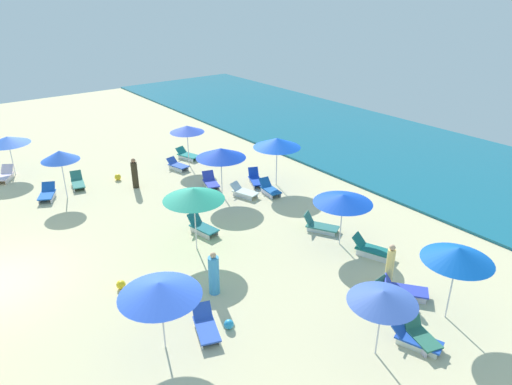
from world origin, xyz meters
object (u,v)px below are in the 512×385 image
(umbrella_0, at_px, (194,194))
(lounge_chair_1_1, at_px, (415,339))
(umbrella_8, at_px, (60,156))
(lounge_chair_4_0, at_px, (320,226))
(lounge_chair_2_1, at_px, (256,179))
(lounge_chair_3_0, at_px, (206,326))
(umbrella_3, at_px, (160,289))
(lounge_chair_9_1, at_px, (244,192))
(lounge_chair_2_0, at_px, (270,189))
(lounge_chair_5_1, at_px, (404,290))
(beach_ball_0, at_px, (118,177))
(umbrella_7, at_px, (8,140))
(umbrella_9, at_px, (221,153))
(beachgoer_2, at_px, (135,174))
(umbrella_6, at_px, (187,129))
(umbrella_2, at_px, (277,143))
(lounge_chair_4_1, at_px, (371,249))
(lounge_chair_8_1, at_px, (47,194))
(umbrella_1, at_px, (383,297))
(beach_ball_2, at_px, (229,324))
(lounge_chair_1_0, at_px, (420,335))
(lounge_chair_5_0, at_px, (393,295))
(beachgoer_0, at_px, (390,267))
(lounge_chair_7_0, at_px, (5,176))
(beach_ball_1, at_px, (121,285))
(lounge_chair_9_0, at_px, (211,182))
(lounge_chair_6_0, at_px, (187,155))
(umbrella_4, at_px, (343,199))
(lounge_chair_8_0, at_px, (78,182))
(umbrella_5, at_px, (458,254))
(lounge_chair_0_0, at_px, (202,227))

(umbrella_0, relative_size, lounge_chair_1_1, 1.69)
(umbrella_8, bearing_deg, lounge_chair_4_0, 37.22)
(lounge_chair_2_1, relative_size, lounge_chair_3_0, 0.95)
(umbrella_3, distance_m, lounge_chair_9_1, 11.14)
(lounge_chair_2_0, bearing_deg, lounge_chair_5_1, -91.98)
(beach_ball_0, bearing_deg, umbrella_7, -134.94)
(umbrella_9, height_order, beachgoer_2, umbrella_9)
(umbrella_6, height_order, lounge_chair_9_1, umbrella_6)
(umbrella_2, distance_m, lounge_chair_4_1, 8.17)
(lounge_chair_8_1, xyz_separation_m, beachgoer_2, (1.36, 4.12, 0.50))
(umbrella_1, height_order, beach_ball_2, umbrella_1)
(lounge_chair_1_1, bearing_deg, lounge_chair_4_0, 49.19)
(lounge_chair_5_1, bearing_deg, lounge_chair_8_1, 78.12)
(umbrella_6, bearing_deg, lounge_chair_1_0, -6.52)
(beachgoer_2, bearing_deg, lounge_chair_5_0, 152.00)
(beachgoer_0, bearing_deg, lounge_chair_7_0, 67.04)
(lounge_chair_2_1, xyz_separation_m, lounge_chair_9_1, (0.90, -1.44, -0.01))
(umbrella_0, bearing_deg, lounge_chair_1_1, 14.99)
(lounge_chair_3_0, distance_m, beach_ball_1, 3.93)
(lounge_chair_4_1, bearing_deg, lounge_chair_7_0, 99.76)
(lounge_chair_2_0, xyz_separation_m, beach_ball_0, (-6.48, -5.49, -0.09))
(lounge_chair_4_1, distance_m, umbrella_7, 20.19)
(beach_ball_2, bearing_deg, lounge_chair_5_0, 66.46)
(lounge_chair_7_0, bearing_deg, beach_ball_0, -5.24)
(umbrella_1, distance_m, umbrella_6, 17.18)
(lounge_chair_3_0, xyz_separation_m, lounge_chair_7_0, (-17.12, -2.34, 0.04))
(lounge_chair_2_0, bearing_deg, lounge_chair_9_0, 133.02)
(lounge_chair_6_0, height_order, umbrella_9, umbrella_9)
(lounge_chair_2_1, relative_size, umbrella_6, 0.64)
(lounge_chair_1_1, bearing_deg, beach_ball_1, 107.19)
(lounge_chair_6_0, relative_size, lounge_chair_7_0, 1.06)
(umbrella_2, xyz_separation_m, lounge_chair_7_0, (-9.51, -11.43, -2.10))
(lounge_chair_5_1, distance_m, lounge_chair_9_0, 12.18)
(beach_ball_0, bearing_deg, lounge_chair_9_0, 43.59)
(umbrella_4, distance_m, lounge_chair_4_1, 2.27)
(lounge_chair_2_0, relative_size, beach_ball_2, 4.80)
(umbrella_7, relative_size, lounge_chair_8_0, 1.41)
(beachgoer_0, bearing_deg, beachgoer_2, 56.46)
(lounge_chair_1_0, distance_m, umbrella_2, 12.78)
(umbrella_5, xyz_separation_m, beachgoer_2, (-15.92, -3.60, -1.61))
(lounge_chair_0_0, distance_m, lounge_chair_8_0, 8.75)
(lounge_chair_8_0, bearing_deg, lounge_chair_5_0, -60.33)
(umbrella_4, height_order, umbrella_8, umbrella_8)
(beach_ball_0, bearing_deg, lounge_chair_8_1, -86.95)
(umbrella_0, distance_m, beachgoer_0, 7.74)
(umbrella_3, distance_m, lounge_chair_4_0, 9.21)
(beachgoer_2, bearing_deg, lounge_chair_8_0, 11.13)
(umbrella_3, bearing_deg, umbrella_8, 175.59)
(lounge_chair_1_1, xyz_separation_m, beach_ball_1, (-8.01, -5.88, -0.06))
(lounge_chair_2_0, distance_m, beachgoer_2, 7.12)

